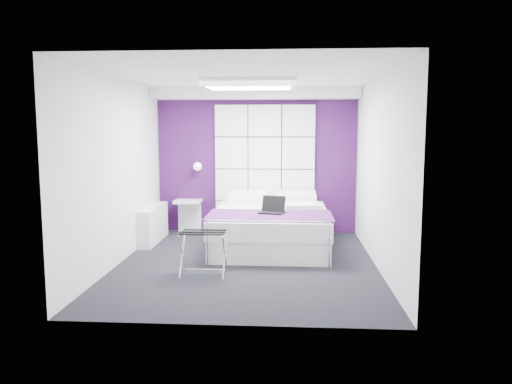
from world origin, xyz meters
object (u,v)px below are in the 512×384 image
(wall_lamp, at_px, (198,166))
(luggage_rack, at_px, (204,253))
(laptop, at_px, (272,209))
(radiator, at_px, (153,224))
(bed, at_px, (271,227))
(nightstand, at_px, (188,201))

(wall_lamp, xyz_separation_m, luggage_rack, (0.53, -2.58, -0.94))
(wall_lamp, bearing_deg, luggage_rack, -78.39)
(laptop, bearing_deg, luggage_rack, -109.44)
(luggage_rack, bearing_deg, radiator, 122.81)
(luggage_rack, height_order, laptop, laptop)
(bed, distance_m, nightstand, 1.84)
(bed, xyz_separation_m, luggage_rack, (-0.82, -1.55, -0.05))
(radiator, xyz_separation_m, laptop, (2.02, -0.68, 0.39))
(bed, bearing_deg, laptop, -86.43)
(bed, distance_m, laptop, 0.55)
(luggage_rack, xyz_separation_m, laptop, (0.85, 1.14, 0.41))
(radiator, bearing_deg, nightstand, 57.61)
(bed, bearing_deg, nightstand, 147.22)
(radiator, xyz_separation_m, nightstand, (0.46, 0.72, 0.29))
(bed, relative_size, nightstand, 4.65)
(laptop, bearing_deg, nightstand, 155.36)
(wall_lamp, bearing_deg, laptop, -46.25)
(radiator, distance_m, bed, 2.01)
(wall_lamp, bearing_deg, radiator, -130.10)
(wall_lamp, relative_size, radiator, 0.12)
(bed, bearing_deg, wall_lamp, 142.73)
(radiator, relative_size, bed, 0.54)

